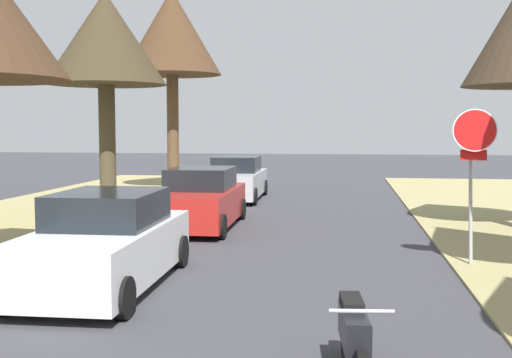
{
  "coord_description": "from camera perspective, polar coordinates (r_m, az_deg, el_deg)",
  "views": [
    {
      "loc": [
        1.6,
        -3.01,
        2.65
      ],
      "look_at": [
        -0.08,
        8.73,
        1.67
      ],
      "focal_mm": 44.31,
      "sensor_mm": 36.0,
      "label": 1
    }
  ],
  "objects": [
    {
      "name": "parked_motorcycle",
      "position": [
        6.79,
        8.8,
        -13.95
      ],
      "size": [
        0.6,
        2.05,
        0.97
      ],
      "color": "black",
      "rests_on": "ground"
    },
    {
      "name": "stop_sign_far",
      "position": [
        12.55,
        19.05,
        2.28
      ],
      "size": [
        0.82,
        0.53,
        2.95
      ],
      "color": "#9EA0A5",
      "rests_on": "grass_verge_right"
    },
    {
      "name": "street_tree_left_mid_b",
      "position": [
        19.79,
        -13.44,
        12.01
      ],
      "size": [
        3.62,
        3.62,
        6.63
      ],
      "color": "#483F2B",
      "rests_on": "grass_verge_left"
    },
    {
      "name": "parked_sedan_silver",
      "position": [
        23.2,
        -1.81,
        -0.07
      ],
      "size": [
        2.02,
        4.43,
        1.57
      ],
      "color": "#BCBCC1",
      "rests_on": "ground"
    },
    {
      "name": "street_tree_left_far",
      "position": [
        27.04,
        -7.61,
        12.84
      ],
      "size": [
        4.09,
        4.09,
        8.29
      ],
      "color": "brown",
      "rests_on": "grass_verge_left"
    },
    {
      "name": "parked_sedan_white",
      "position": [
        10.8,
        -13.44,
        -5.7
      ],
      "size": [
        2.02,
        4.43,
        1.57
      ],
      "color": "white",
      "rests_on": "ground"
    },
    {
      "name": "parked_sedan_red",
      "position": [
        16.75,
        -5.09,
        -1.93
      ],
      "size": [
        2.02,
        4.43,
        1.57
      ],
      "color": "red",
      "rests_on": "ground"
    }
  ]
}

